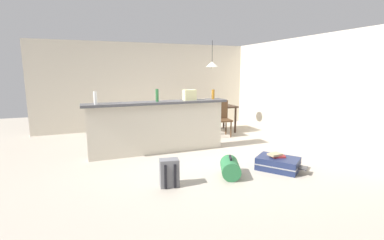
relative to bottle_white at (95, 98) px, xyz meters
name	(u,v)px	position (x,y,z in m)	size (l,w,h in m)	color
ground_plane	(188,156)	(1.72, -0.29, -1.23)	(13.00, 13.00, 0.05)	#ADA393
wall_back	(152,86)	(1.72, 2.76, 0.04)	(6.60, 0.10, 2.50)	beige
wall_right	(299,89)	(4.77, 0.01, 0.04)	(0.10, 6.00, 2.50)	beige
partition_half_wall	(159,129)	(1.21, 0.07, -0.69)	(2.80, 0.20, 1.04)	beige
bar_countertop	(158,103)	(1.21, 0.07, -0.15)	(2.96, 0.40, 0.05)	#4C4C51
bottle_white	(95,98)	(0.00, 0.00, 0.00)	(0.06, 0.06, 0.24)	silver
bottle_green	(157,95)	(1.18, 0.04, 0.01)	(0.06, 0.06, 0.26)	#2D6B38
bottle_amber	(213,94)	(2.45, 0.07, -0.02)	(0.07, 0.07, 0.21)	#9E661E
grocery_bag	(189,95)	(1.90, 0.08, -0.01)	(0.26, 0.18, 0.22)	beige
dining_table	(214,109)	(3.19, 1.51, -0.56)	(1.10, 0.80, 0.74)	#332319
dining_chair_near_partition	(222,117)	(3.15, 0.98, -0.69)	(0.43, 0.43, 0.93)	#4C331E
pendant_lamp	(212,64)	(3.09, 1.48, 0.67)	(0.34, 0.34, 0.74)	black
suitcase_flat_navy	(278,164)	(2.88, -1.66, -1.10)	(0.81, 0.86, 0.22)	#1E284C
duffel_bag_green	(230,168)	(1.95, -1.64, -1.06)	(0.47, 0.56, 0.34)	#286B3D
backpack_grey	(169,173)	(0.92, -1.63, -1.01)	(0.30, 0.28, 0.42)	slate
book_stack	(276,155)	(2.87, -1.63, -0.95)	(0.30, 0.22, 0.07)	#AD2D2D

